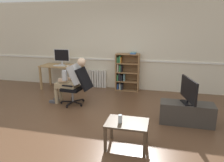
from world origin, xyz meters
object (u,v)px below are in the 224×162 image
Objects in this scene: keyboard at (60,66)px; person_seated at (71,79)px; drinking_glass at (120,119)px; computer_desk at (62,68)px; tv_stand at (186,113)px; coffee_table at (127,126)px; radiator at (95,79)px; imac_monitor at (62,56)px; office_chair at (78,85)px; bookshelf at (126,72)px; tv_screen at (189,91)px; computer_mouse at (68,66)px.

person_seated is (0.85, -1.07, -0.12)m from keyboard.
drinking_glass is (1.60, -1.67, -0.14)m from person_seated.
computer_desk is 1.20× the size of tv_stand.
radiator is at bearing 116.32° from coffee_table.
tv_stand is 7.91× the size of drinking_glass.
computer_desk is at bearing 132.25° from coffee_table.
imac_monitor is 1.76m from office_chair.
bookshelf reaches higher than tv_stand.
person_seated is at bearing 136.51° from coffee_table.
tv_screen is 1.12× the size of coffee_table.
keyboard reaches higher than computer_desk.
person_seated is at bearing -51.61° from keyboard.
office_chair is (1.05, -1.23, -0.13)m from computer_desk.
coffee_table is at bearing -63.68° from radiator.
office_chair is at bearing -50.98° from imac_monitor.
office_chair is 1.41× the size of coffee_table.
drinking_glass is at bearing 49.22° from person_seated.
computer_mouse is 0.10× the size of office_chair.
computer_mouse is 1.78m from bookshelf.
drinking_glass is (1.49, -3.27, 0.23)m from radiator.
office_chair is (1.06, -1.31, -0.52)m from imac_monitor.
coffee_table is at bearing -46.48° from keyboard.
bookshelf is (1.98, 0.43, -0.20)m from keyboard.
imac_monitor is at bearing 97.47° from keyboard.
computer_mouse is at bearing -140.05° from office_chair.
bookshelf is at bearing 129.14° from tv_stand.
computer_mouse is at bearing -143.82° from radiator.
bookshelf reaches higher than computer_mouse.
person_seated is at bearing -126.93° from bookshelf.
computer_mouse is 0.15× the size of coffee_table.
person_seated is at bearing -94.00° from radiator.
bookshelf is 1.89m from person_seated.
keyboard is 3.92m from tv_screen.
coffee_table is (1.71, -1.62, -0.27)m from person_seated.
office_chair is at bearing -87.57° from radiator.
coffee_table is 0.18m from drinking_glass.
coffee_table is at bearing 48.96° from office_chair.
imac_monitor is at bearing 49.41° from tv_screen.
coffee_table is at bearing -47.75° from computer_desk.
computer_desk is 1.49m from person_seated.
bookshelf reaches higher than radiator.
computer_mouse is 0.13× the size of tv_screen.
imac_monitor is 0.43× the size of bookshelf.
person_seated is (0.59, -1.09, -0.12)m from computer_mouse.
imac_monitor is 0.48× the size of tv_stand.
person_seated is at bearing -55.75° from imac_monitor.
bookshelf is 0.99× the size of person_seated.
drinking_glass is at bearing 46.09° from office_chair.
tv_stand is (3.33, -1.57, -0.55)m from computer_mouse.
tv_screen is at bearing -50.83° from bookshelf.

